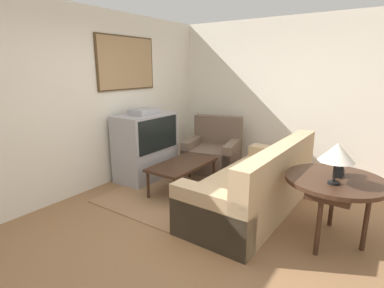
# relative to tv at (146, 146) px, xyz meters

# --- Properties ---
(ground_plane) EXTENTS (12.00, 12.00, 0.00)m
(ground_plane) POSITION_rel_tv_xyz_m (-0.78, -1.73, -0.57)
(ground_plane) COLOR #8E6642
(wall_back) EXTENTS (12.00, 0.10, 2.70)m
(wall_back) POSITION_rel_tv_xyz_m (-0.77, 0.40, 0.79)
(wall_back) COLOR silver
(wall_back) RESTS_ON ground_plane
(wall_right) EXTENTS (0.06, 12.00, 2.70)m
(wall_right) POSITION_rel_tv_xyz_m (1.85, -1.73, 0.78)
(wall_right) COLOR silver
(wall_right) RESTS_ON ground_plane
(area_rug) EXTENTS (2.17, 1.65, 0.01)m
(area_rug) POSITION_rel_tv_xyz_m (-0.11, -0.80, -0.56)
(area_rug) COLOR #99704C
(area_rug) RESTS_ON ground_plane
(tv) EXTENTS (1.00, 0.60, 1.20)m
(tv) POSITION_rel_tv_xyz_m (0.00, 0.00, 0.00)
(tv) COLOR #9E9EA3
(tv) RESTS_ON ground_plane
(couch) EXTENTS (2.26, 0.98, 0.93)m
(couch) POSITION_rel_tv_xyz_m (-0.08, -2.02, -0.24)
(couch) COLOR tan
(couch) RESTS_ON ground_plane
(armchair) EXTENTS (1.06, 1.09, 0.96)m
(armchair) POSITION_rel_tv_xyz_m (1.05, -0.71, -0.26)
(armchair) COLOR brown
(armchair) RESTS_ON ground_plane
(coffee_table) EXTENTS (1.13, 0.58, 0.45)m
(coffee_table) POSITION_rel_tv_xyz_m (-0.10, -0.85, -0.16)
(coffee_table) COLOR #3D2619
(coffee_table) RESTS_ON ground_plane
(console_table) EXTENTS (1.01, 1.01, 0.72)m
(console_table) POSITION_rel_tv_xyz_m (-0.29, -2.98, 0.09)
(console_table) COLOR #3D2619
(console_table) RESTS_ON ground_plane
(table_lamp) EXTENTS (0.34, 0.34, 0.42)m
(table_lamp) POSITION_rel_tv_xyz_m (-0.48, -2.99, 0.48)
(table_lamp) COLOR black
(table_lamp) RESTS_ON console_table
(mantel_clock) EXTENTS (0.17, 0.10, 0.19)m
(mantel_clock) POSITION_rel_tv_xyz_m (-0.19, -2.99, 0.25)
(mantel_clock) COLOR black
(mantel_clock) RESTS_ON console_table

